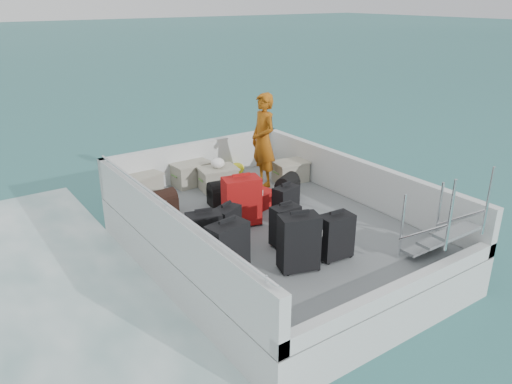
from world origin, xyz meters
TOP-DOWN VIEW (x-y plane):
  - ground at (0.00, 0.00)m, footprint 160.00×160.00m
  - ferry_hull at (0.00, 0.00)m, footprint 3.60×5.00m
  - deck at (0.00, 0.00)m, footprint 3.30×4.70m
  - deck_fittings at (0.35, -0.32)m, footprint 3.60×5.00m
  - suitcase_0 at (-1.41, -0.99)m, footprint 0.53×0.36m
  - suitcase_1 at (-1.40, -0.38)m, footprint 0.49×0.36m
  - suitcase_2 at (-0.96, -0.22)m, footprint 0.46×0.37m
  - suitcase_3 at (-0.56, -1.27)m, footprint 0.55×0.42m
  - suitcase_4 at (-0.29, -0.66)m, footprint 0.39×0.23m
  - suitcase_5 at (-0.41, 0.24)m, footprint 0.60×0.45m
  - suitcase_6 at (0.02, -1.32)m, footprint 0.46×0.30m
  - suitcase_7 at (0.20, -0.04)m, footprint 0.43×0.30m
  - suitcase_8 at (0.09, 0.66)m, footprint 0.74×0.57m
  - duffel_0 at (-1.26, 1.24)m, footprint 0.48×0.34m
  - duffel_1 at (-0.23, 1.06)m, footprint 0.53×0.37m
  - duffel_2 at (0.80, 0.68)m, footprint 0.51×0.46m
  - crate_0 at (-1.15, 2.20)m, footprint 0.65×0.53m
  - crate_1 at (-0.24, 2.20)m, footprint 0.67×0.48m
  - crate_2 at (0.04, 1.70)m, footprint 0.68×0.52m
  - crate_3 at (1.36, 1.29)m, footprint 0.63×0.47m
  - yellow_bag at (0.76, 2.20)m, footprint 0.28×0.26m
  - white_bag at (0.04, 1.70)m, footprint 0.24×0.24m
  - passenger at (0.84, 1.44)m, footprint 0.46×0.66m

SIDE VIEW (x-z plane):
  - ground at x=0.00m, z-range 0.00..0.00m
  - ferry_hull at x=0.00m, z-range 0.00..0.60m
  - deck at x=0.00m, z-range 0.60..0.62m
  - yellow_bag at x=0.76m, z-range 0.62..0.84m
  - suitcase_8 at x=0.09m, z-range 0.62..0.88m
  - duffel_0 at x=-1.26m, z-range 0.62..0.94m
  - duffel_1 at x=-0.23m, z-range 0.62..0.94m
  - duffel_2 at x=0.80m, z-range 0.62..0.94m
  - crate_0 at x=-1.15m, z-range 0.62..0.97m
  - crate_3 at x=1.36m, z-range 0.62..0.97m
  - crate_2 at x=0.04m, z-range 0.62..0.99m
  - crate_1 at x=-0.24m, z-range 0.62..1.01m
  - suitcase_7 at x=0.20m, z-range 0.62..1.18m
  - suitcase_2 at x=-0.96m, z-range 0.62..1.19m
  - suitcase_4 at x=-0.29m, z-range 0.62..1.20m
  - suitcase_6 at x=0.02m, z-range 0.62..1.23m
  - suitcase_1 at x=-1.40m, z-range 0.62..1.28m
  - suitcase_3 at x=-0.56m, z-range 0.62..1.36m
  - suitcase_5 at x=-0.41m, z-range 0.62..1.36m
  - deck_fittings at x=0.35m, z-range 0.54..1.44m
  - suitcase_0 at x=-1.41m, z-range 0.62..1.37m
  - white_bag at x=0.04m, z-range 0.99..1.17m
  - passenger at x=0.84m, z-range 0.62..2.29m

